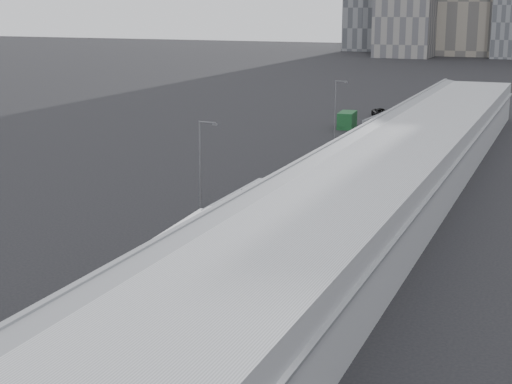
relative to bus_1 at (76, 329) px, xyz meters
The scene contains 18 objects.
sidewalk 36.00m from the bus_1, 79.96° to the left, with size 10.00×170.00×0.12m, color gray.
lane_line 35.70m from the bus_1, 96.81° to the left, with size 0.12×160.00×0.02m, color gold.
depot 36.92m from the bus_1, 73.84° to the left, with size 12.45×160.40×7.20m.
bus_1 is the anchor object (origin of this frame).
bus_2 16.10m from the bus_1, 92.68° to the left, with size 3.51×13.46×3.89m.
bus_3 28.79m from the bus_1, 91.39° to the left, with size 3.05×13.74×4.01m.
bus_4 41.23m from the bus_1, 90.01° to the left, with size 3.08×12.48×3.62m.
bus_5 55.39m from the bus_1, 90.51° to the left, with size 3.40×12.61×3.64m.
bus_6 69.01m from the bus_1, 90.35° to the left, with size 3.04×12.75×3.70m.
bus_7 86.03m from the bus_1, 90.42° to the left, with size 3.86×14.08×4.06m.
tree_0 10.05m from the bus_1, 69.81° to the right, with size 1.27×1.27×3.77m.
tree_1 15.51m from the bus_1, 77.43° to the left, with size 1.42×1.42×3.75m.
tree_2 35.25m from the bus_1, 84.77° to the left, with size 1.72×1.72×4.07m.
tree_3 59.47m from the bus_1, 87.47° to the left, with size 2.89×2.89×5.31m.
street_lamp_near 33.05m from the bus_1, 102.19° to the left, with size 2.04×0.22×9.87m.
street_lamp_far 83.41m from the bus_1, 95.38° to the left, with size 2.04×0.22×9.31m.
shipping_container 94.23m from the bus_1, 95.47° to the left, with size 2.62×5.42×2.84m, color #13401F.
suv 110.21m from the bus_1, 93.61° to the left, with size 2.58×5.59×1.55m, color black.
Camera 1 is at (30.19, -18.14, 21.40)m, focal length 55.00 mm.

